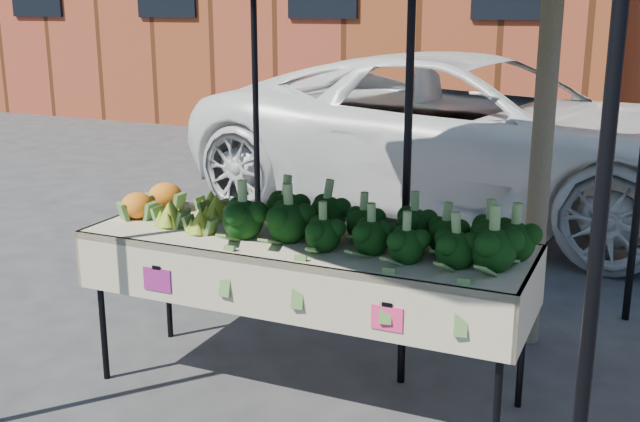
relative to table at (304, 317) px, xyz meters
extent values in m
plane|color=#2D2D30|center=(-0.10, 0.00, -0.45)|extent=(90.00, 90.00, 0.00)
cube|color=#BAAB8F|center=(0.00, 0.00, 0.00)|extent=(2.41, 0.85, 0.90)
cube|color=#F22D8C|center=(-0.66, -0.40, 0.25)|extent=(0.17, 0.01, 0.12)
cube|color=#F82F71|center=(0.61, -0.40, 0.25)|extent=(0.17, 0.01, 0.12)
ellipsoid|color=black|center=(0.39, 0.03, 0.58)|extent=(1.60, 0.57, 0.26)
ellipsoid|color=#96A530|center=(-0.66, 0.04, 0.55)|extent=(0.43, 0.57, 0.20)
ellipsoid|color=orange|center=(-1.03, 0.07, 0.54)|extent=(0.23, 0.43, 0.18)
camera|label=1|loc=(1.74, -3.51, 1.64)|focal=43.35mm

